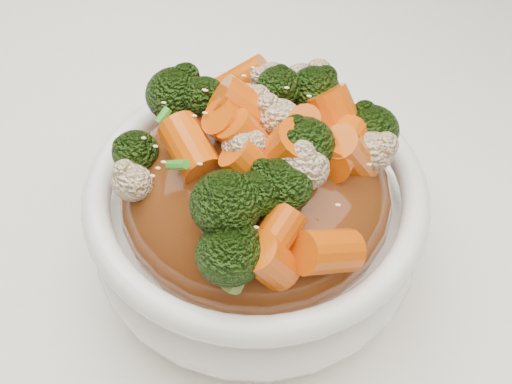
# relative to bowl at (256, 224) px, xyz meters

# --- Properties ---
(tablecloth) EXTENTS (1.20, 0.80, 0.04)m
(tablecloth) POSITION_rel_bowl_xyz_m (-0.05, 0.06, -0.06)
(tablecloth) COLOR white
(tablecloth) RESTS_ON dining_table
(bowl) EXTENTS (0.23, 0.23, 0.07)m
(bowl) POSITION_rel_bowl_xyz_m (0.00, 0.00, 0.00)
(bowl) COLOR white
(bowl) RESTS_ON tablecloth
(sauce_base) EXTENTS (0.18, 0.18, 0.08)m
(sauce_base) POSITION_rel_bowl_xyz_m (-0.00, 0.00, 0.03)
(sauce_base) COLOR #5F2D10
(sauce_base) RESTS_ON bowl
(carrots) EXTENTS (0.18, 0.18, 0.04)m
(carrots) POSITION_rel_bowl_xyz_m (-0.00, 0.00, 0.08)
(carrots) COLOR #D05106
(carrots) RESTS_ON sauce_base
(broccoli) EXTENTS (0.18, 0.18, 0.04)m
(broccoli) POSITION_rel_bowl_xyz_m (-0.00, 0.00, 0.08)
(broccoli) COLOR black
(broccoli) RESTS_ON sauce_base
(cauliflower) EXTENTS (0.18, 0.18, 0.03)m
(cauliflower) POSITION_rel_bowl_xyz_m (-0.00, 0.00, 0.08)
(cauliflower) COLOR beige
(cauliflower) RESTS_ON sauce_base
(scallions) EXTENTS (0.14, 0.14, 0.02)m
(scallions) POSITION_rel_bowl_xyz_m (-0.00, 0.00, 0.08)
(scallions) COLOR green
(scallions) RESTS_ON sauce_base
(sesame_seeds) EXTENTS (0.16, 0.16, 0.01)m
(sesame_seeds) POSITION_rel_bowl_xyz_m (-0.00, 0.00, 0.08)
(sesame_seeds) COLOR beige
(sesame_seeds) RESTS_ON sauce_base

